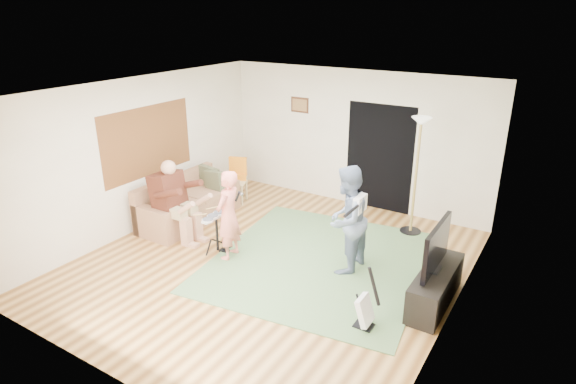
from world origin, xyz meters
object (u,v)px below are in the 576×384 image
object	(u,v)px
singer	(228,215)
guitar_spare	(365,311)
guitarist	(346,220)
tv_cabinet	(435,287)
sofa	(186,206)
television	(437,247)
dining_chair	(237,186)
drum_kit	(217,234)
torchiere_lamp	(418,156)

from	to	relation	value
singer	guitar_spare	bearing A→B (deg)	70.39
singer	guitarist	world-z (taller)	guitarist
singer	tv_cabinet	bearing A→B (deg)	90.46
sofa	television	size ratio (longest dim) A/B	1.95
dining_chair	sofa	bearing A→B (deg)	-121.61
guitar_spare	singer	bearing A→B (deg)	167.74
dining_chair	drum_kit	bearing A→B (deg)	-81.73
sofa	television	world-z (taller)	television
guitarist	guitar_spare	bearing A→B (deg)	37.58
guitar_spare	torchiere_lamp	bearing A→B (deg)	97.66
torchiere_lamp	singer	bearing A→B (deg)	-131.89
dining_chair	television	size ratio (longest dim) A/B	0.87
guitarist	singer	bearing A→B (deg)	-68.31
torchiere_lamp	television	size ratio (longest dim) A/B	2.00
drum_kit	singer	bearing A→B (deg)	-14.14
singer	tv_cabinet	distance (m)	3.24
sofa	tv_cabinet	world-z (taller)	sofa
guitar_spare	torchiere_lamp	world-z (taller)	torchiere_lamp
drum_kit	singer	distance (m)	0.55
guitar_spare	television	world-z (taller)	television
sofa	torchiere_lamp	distance (m)	4.32
guitarist	guitar_spare	size ratio (longest dim) A/B	1.91
torchiere_lamp	tv_cabinet	distance (m)	2.53
singer	dining_chair	distance (m)	2.45
guitar_spare	torchiere_lamp	xyz separation A→B (m)	(-0.40, 3.00, 1.18)
singer	dining_chair	world-z (taller)	singer
dining_chair	guitar_spare	bearing A→B (deg)	-53.18
drum_kit	dining_chair	size ratio (longest dim) A/B	0.74
sofa	singer	bearing A→B (deg)	-24.37
torchiere_lamp	dining_chair	size ratio (longest dim) A/B	2.29
drum_kit	torchiere_lamp	bearing A→B (deg)	43.19
torchiere_lamp	sofa	bearing A→B (deg)	-155.84
television	tv_cabinet	bearing A→B (deg)	0.00
guitarist	tv_cabinet	xyz separation A→B (m)	(1.44, -0.19, -0.58)
guitarist	sofa	bearing A→B (deg)	-89.86
television	torchiere_lamp	bearing A→B (deg)	115.23
sofa	tv_cabinet	distance (m)	4.80
drum_kit	dining_chair	bearing A→B (deg)	118.60
drum_kit	torchiere_lamp	size ratio (longest dim) A/B	0.32
drum_kit	guitar_spare	xyz separation A→B (m)	(2.91, -0.64, -0.04)
sofa	guitar_spare	world-z (taller)	guitar_spare
sofa	guitar_spare	size ratio (longest dim) A/B	2.34
guitar_spare	television	distance (m)	1.28
singer	guitar_spare	distance (m)	2.69
torchiere_lamp	television	world-z (taller)	torchiere_lamp
guitar_spare	television	bearing A→B (deg)	61.62
singer	dining_chair	size ratio (longest dim) A/B	1.61
guitar_spare	tv_cabinet	world-z (taller)	guitar_spare
singer	television	bearing A→B (deg)	90.58
guitarist	tv_cabinet	distance (m)	1.56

